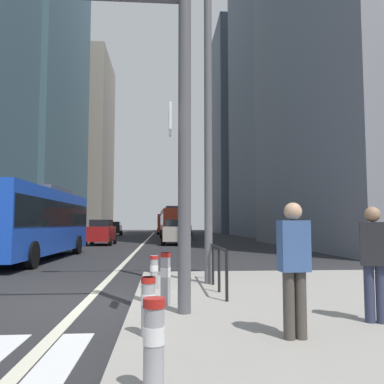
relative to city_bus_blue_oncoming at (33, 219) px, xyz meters
The scene contains 23 objects.
ground_plane 11.05m from the city_bus_blue_oncoming, 66.97° to the left, with size 160.00×160.00×0.00m, color #28282B.
median_island 14.79m from the city_bus_blue_oncoming, 48.33° to the right, with size 9.00×10.00×0.15m, color gray.
lane_centre_line 20.56m from the city_bus_blue_oncoming, 77.98° to the left, with size 0.20×80.00×0.01m, color beige.
office_tower_left_mid 45.78m from the city_bus_blue_oncoming, 107.82° to the left, with size 10.15×24.24×53.65m, color slate.
office_tower_left_far 65.78m from the city_bus_blue_oncoming, 100.59° to the left, with size 13.29×17.48×35.36m, color gray.
office_tower_right_mid 46.47m from the city_bus_blue_oncoming, 56.57° to the left, with size 10.45×20.34×55.42m, color slate.
office_tower_right_far 62.58m from the city_bus_blue_oncoming, 69.37° to the left, with size 12.19×23.64×36.82m, color slate.
city_bus_blue_oncoming is the anchor object (origin of this frame).
city_bus_red_receding 25.39m from the city_bus_blue_oncoming, 73.98° to the left, with size 2.93×10.97×3.40m.
city_bus_red_distant 46.99m from the city_bus_blue_oncoming, 82.17° to the left, with size 2.79×10.63×3.40m.
car_oncoming_mid 39.26m from the city_bus_blue_oncoming, 91.42° to the left, with size 2.14×4.24×1.94m.
car_receding_near 36.37m from the city_bus_blue_oncoming, 76.14° to the left, with size 2.09×4.43×1.94m.
car_receding_far 14.42m from the city_bus_blue_oncoming, 61.65° to the left, with size 2.21×4.23×1.94m.
car_oncoming_far 13.04m from the city_bus_blue_oncoming, 85.20° to the left, with size 2.06×4.11×1.94m.
traffic_signal_gantry 12.76m from the city_bus_blue_oncoming, 69.83° to the right, with size 5.67×0.65×6.00m.
street_lamp_post 11.54m from the city_bus_blue_oncoming, 50.67° to the right, with size 5.50×0.32×8.00m.
bollard_front 16.09m from the city_bus_blue_oncoming, 68.95° to the right, with size 0.20×0.20×0.83m.
bollard_left 14.32m from the city_bus_blue_oncoming, 66.67° to the right, with size 0.20×0.20×0.77m.
bollard_right 12.59m from the city_bus_blue_oncoming, 61.97° to the right, with size 0.20×0.20×0.94m.
bollard_back 10.94m from the city_bus_blue_oncoming, 58.67° to the right, with size 0.20×0.20×0.75m.
pedestrian_railing 11.70m from the city_bus_blue_oncoming, 52.69° to the right, with size 0.06×3.19×0.98m.
pedestrian_waiting 15.37m from the city_bus_blue_oncoming, 60.59° to the right, with size 0.39×0.26×1.75m.
pedestrian_walking 15.54m from the city_bus_blue_oncoming, 54.49° to the right, with size 0.45×0.38×1.73m.
Camera 1 is at (1.57, -8.54, 1.62)m, focal length 37.42 mm.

